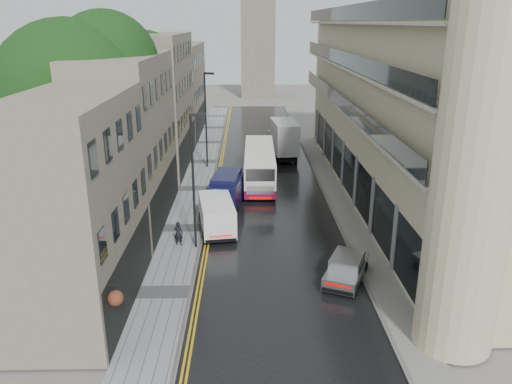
{
  "coord_description": "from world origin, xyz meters",
  "views": [
    {
      "loc": [
        -1.68,
        -11.43,
        13.08
      ],
      "look_at": [
        -1.08,
        18.0,
        3.01
      ],
      "focal_mm": 35.0,
      "sensor_mm": 36.0,
      "label": 1
    }
  ],
  "objects_px": {
    "tree_far": "(127,104)",
    "lamp_post_far": "(206,121)",
    "silver_hatchback": "(326,277)",
    "cream_bus": "(246,176)",
    "pedestrian": "(178,233)",
    "tree_near": "(75,124)",
    "navy_van": "(210,196)",
    "white_van": "(204,226)",
    "lamp_post_near": "(193,183)",
    "white_lorry": "(276,143)"
  },
  "relations": [
    {
      "from": "tree_near",
      "to": "tree_far",
      "type": "distance_m",
      "value": 13.02
    },
    {
      "from": "white_van",
      "to": "silver_hatchback",
      "type": "bearing_deg",
      "value": -50.67
    },
    {
      "from": "tree_near",
      "to": "tree_far",
      "type": "relative_size",
      "value": 1.11
    },
    {
      "from": "tree_far",
      "to": "white_lorry",
      "type": "distance_m",
      "value": 14.43
    },
    {
      "from": "white_van",
      "to": "lamp_post_near",
      "type": "distance_m",
      "value": 3.24
    },
    {
      "from": "white_van",
      "to": "pedestrian",
      "type": "height_order",
      "value": "white_van"
    },
    {
      "from": "tree_near",
      "to": "cream_bus",
      "type": "bearing_deg",
      "value": 31.0
    },
    {
      "from": "white_lorry",
      "to": "tree_near",
      "type": "bearing_deg",
      "value": -136.1
    },
    {
      "from": "tree_far",
      "to": "white_van",
      "type": "bearing_deg",
      "value": -63.5
    },
    {
      "from": "cream_bus",
      "to": "navy_van",
      "type": "relative_size",
      "value": 2.08
    },
    {
      "from": "white_lorry",
      "to": "tree_far",
      "type": "bearing_deg",
      "value": -172.77
    },
    {
      "from": "navy_van",
      "to": "white_lorry",
      "type": "bearing_deg",
      "value": 76.35
    },
    {
      "from": "tree_near",
      "to": "lamp_post_near",
      "type": "relative_size",
      "value": 1.72
    },
    {
      "from": "silver_hatchback",
      "to": "cream_bus",
      "type": "bearing_deg",
      "value": 128.27
    },
    {
      "from": "cream_bus",
      "to": "navy_van",
      "type": "height_order",
      "value": "cream_bus"
    },
    {
      "from": "cream_bus",
      "to": "white_van",
      "type": "xyz_separation_m",
      "value": [
        -2.57,
        -9.32,
        -0.39
      ]
    },
    {
      "from": "tree_far",
      "to": "navy_van",
      "type": "relative_size",
      "value": 2.42
    },
    {
      "from": "tree_near",
      "to": "cream_bus",
      "type": "distance_m",
      "value": 13.71
    },
    {
      "from": "white_lorry",
      "to": "cream_bus",
      "type": "bearing_deg",
      "value": -112.69
    },
    {
      "from": "tree_near",
      "to": "cream_bus",
      "type": "xyz_separation_m",
      "value": [
        10.77,
        6.47,
        -5.46
      ]
    },
    {
      "from": "white_van",
      "to": "tree_far",
      "type": "bearing_deg",
      "value": 107.76
    },
    {
      "from": "white_van",
      "to": "navy_van",
      "type": "bearing_deg",
      "value": 81.26
    },
    {
      "from": "silver_hatchback",
      "to": "navy_van",
      "type": "height_order",
      "value": "navy_van"
    },
    {
      "from": "cream_bus",
      "to": "lamp_post_near",
      "type": "relative_size",
      "value": 1.32
    },
    {
      "from": "pedestrian",
      "to": "white_lorry",
      "type": "bearing_deg",
      "value": -99.95
    },
    {
      "from": "cream_bus",
      "to": "silver_hatchback",
      "type": "height_order",
      "value": "cream_bus"
    },
    {
      "from": "navy_van",
      "to": "pedestrian",
      "type": "relative_size",
      "value": 3.35
    },
    {
      "from": "white_van",
      "to": "lamp_post_near",
      "type": "relative_size",
      "value": 0.59
    },
    {
      "from": "lamp_post_near",
      "to": "pedestrian",
      "type": "bearing_deg",
      "value": 161.37
    },
    {
      "from": "white_lorry",
      "to": "lamp_post_far",
      "type": "distance_m",
      "value": 7.36
    },
    {
      "from": "white_lorry",
      "to": "white_van",
      "type": "relative_size",
      "value": 1.52
    },
    {
      "from": "silver_hatchback",
      "to": "lamp_post_near",
      "type": "height_order",
      "value": "lamp_post_near"
    },
    {
      "from": "tree_near",
      "to": "lamp_post_near",
      "type": "bearing_deg",
      "value": -25.95
    },
    {
      "from": "tree_far",
      "to": "lamp_post_near",
      "type": "height_order",
      "value": "tree_far"
    },
    {
      "from": "tree_near",
      "to": "tree_far",
      "type": "xyz_separation_m",
      "value": [
        0.3,
        13.0,
        -0.72
      ]
    },
    {
      "from": "tree_near",
      "to": "lamp_post_far",
      "type": "distance_m",
      "value": 15.88
    },
    {
      "from": "white_lorry",
      "to": "white_van",
      "type": "xyz_separation_m",
      "value": [
        -5.53,
        -18.89,
        -0.82
      ]
    },
    {
      "from": "tree_near",
      "to": "pedestrian",
      "type": "distance_m",
      "value": 9.66
    },
    {
      "from": "lamp_post_near",
      "to": "white_lorry",
      "type": "bearing_deg",
      "value": 68.51
    },
    {
      "from": "pedestrian",
      "to": "lamp_post_far",
      "type": "distance_m",
      "value": 17.82
    },
    {
      "from": "white_lorry",
      "to": "silver_hatchback",
      "type": "height_order",
      "value": "white_lorry"
    },
    {
      "from": "tree_far",
      "to": "lamp_post_far",
      "type": "xyz_separation_m",
      "value": [
        6.85,
        0.96,
        -1.77
      ]
    },
    {
      "from": "silver_hatchback",
      "to": "white_van",
      "type": "height_order",
      "value": "white_van"
    },
    {
      "from": "white_van",
      "to": "navy_van",
      "type": "distance_m",
      "value": 4.99
    },
    {
      "from": "tree_near",
      "to": "white_van",
      "type": "height_order",
      "value": "tree_near"
    },
    {
      "from": "tree_far",
      "to": "silver_hatchback",
      "type": "distance_m",
      "value": 26.78
    },
    {
      "from": "tree_near",
      "to": "navy_van",
      "type": "bearing_deg",
      "value": 14.64
    },
    {
      "from": "tree_near",
      "to": "tree_far",
      "type": "bearing_deg",
      "value": 88.68
    },
    {
      "from": "lamp_post_near",
      "to": "navy_van",
      "type": "bearing_deg",
      "value": 80.79
    },
    {
      "from": "pedestrian",
      "to": "cream_bus",
      "type": "bearing_deg",
      "value": -102.49
    }
  ]
}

